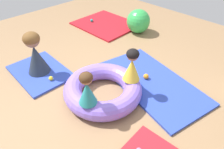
{
  "coord_description": "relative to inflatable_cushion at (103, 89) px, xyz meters",
  "views": [
    {
      "loc": [
        1.89,
        -1.52,
        2.23
      ],
      "look_at": [
        0.13,
        0.2,
        0.32
      ],
      "focal_mm": 32.61,
      "sensor_mm": 36.0,
      "label": 1
    }
  ],
  "objects": [
    {
      "name": "inflatable_cushion",
      "position": [
        0.0,
        0.0,
        0.0
      ],
      "size": [
        1.2,
        1.2,
        0.28
      ],
      "primitive_type": "torus",
      "color": "#8466E0",
      "rests_on": "ground"
    },
    {
      "name": "play_ball_yellow",
      "position": [
        -0.87,
        -0.39,
        -0.06
      ],
      "size": [
        0.07,
        0.07,
        0.07
      ],
      "primitive_type": "sphere",
      "color": "yellow",
      "rests_on": "gym_mat_center_rear"
    },
    {
      "name": "play_ball_teal",
      "position": [
        -2.26,
        1.66,
        -0.06
      ],
      "size": [
        0.07,
        0.07,
        0.07
      ],
      "primitive_type": "sphere",
      "color": "teal",
      "rests_on": "gym_mat_front"
    },
    {
      "name": "gym_mat_front",
      "position": [
        -1.92,
        1.85,
        -0.12
      ],
      "size": [
        1.5,
        1.3,
        0.04
      ],
      "primitive_type": "cube",
      "rotation": [
        0.0,
        0.0,
        0.02
      ],
      "color": "#B21923",
      "rests_on": "ground"
    },
    {
      "name": "exercise_ball_large",
      "position": [
        -1.08,
        2.13,
        0.14
      ],
      "size": [
        0.55,
        0.55,
        0.55
      ],
      "primitive_type": "sphere",
      "color": "green",
      "rests_on": "ground"
    },
    {
      "name": "child_in_teal",
      "position": [
        0.17,
        -0.41,
        0.37
      ],
      "size": [
        0.3,
        0.3,
        0.48
      ],
      "rotation": [
        0.0,
        0.0,
        6.06
      ],
      "color": "teal",
      "rests_on": "inflatable_cushion"
    },
    {
      "name": "ground_plane",
      "position": [
        -0.13,
        0.0,
        -0.14
      ],
      "size": [
        8.0,
        8.0,
        0.0
      ],
      "primitive_type": "plane",
      "color": "#93704C"
    },
    {
      "name": "gym_mat_center_rear",
      "position": [
        -1.24,
        -0.4,
        -0.12
      ],
      "size": [
        1.14,
        0.83,
        0.04
      ],
      "primitive_type": "cube",
      "rotation": [
        0.0,
        0.0,
        -0.02
      ],
      "color": "#2D47B7",
      "rests_on": "ground"
    },
    {
      "name": "gym_mat_near_right",
      "position": [
        0.35,
        0.8,
        -0.12
      ],
      "size": [
        2.05,
        1.38,
        0.04
      ],
      "primitive_type": "cube",
      "rotation": [
        0.0,
        0.0,
        -0.21
      ],
      "color": "#2D47B7",
      "rests_on": "ground"
    },
    {
      "name": "adult_seated",
      "position": [
        -1.24,
        -0.4,
        0.27
      ],
      "size": [
        0.49,
        0.49,
        0.76
      ],
      "rotation": [
        0.0,
        0.0,
        0.32
      ],
      "color": "#232D3D",
      "rests_on": "gym_mat_center_rear"
    },
    {
      "name": "child_in_yellow",
      "position": [
        0.24,
        0.37,
        0.39
      ],
      "size": [
        0.35,
        0.35,
        0.51
      ],
      "rotation": [
        0.0,
        0.0,
        2.0
      ],
      "color": "yellow",
      "rests_on": "inflatable_cushion"
    },
    {
      "name": "play_ball_orange",
      "position": [
        0.23,
        0.79,
        -0.05
      ],
      "size": [
        0.09,
        0.09,
        0.09
      ],
      "primitive_type": "sphere",
      "color": "orange",
      "rests_on": "gym_mat_near_right"
    }
  ]
}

